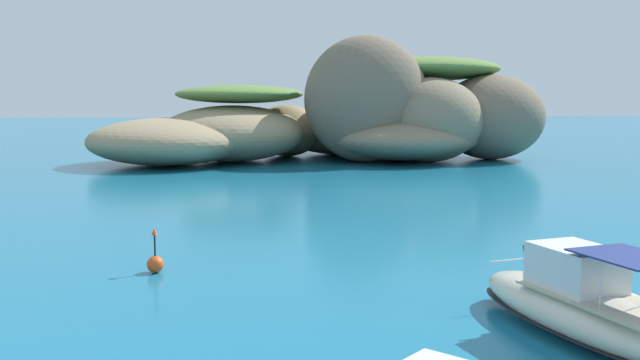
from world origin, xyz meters
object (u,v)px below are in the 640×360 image
object	(u,v)px
islet_small	(220,132)
motorboat_cream	(584,308)
channel_buoy	(155,263)
islet_large	(402,115)

from	to	relation	value
islet_small	motorboat_cream	size ratio (longest dim) A/B	3.14
channel_buoy	islet_small	bearing A→B (deg)	87.24
islet_large	motorboat_cream	size ratio (longest dim) A/B	3.40
islet_small	motorboat_cream	distance (m)	48.97
motorboat_cream	channel_buoy	distance (m)	13.37
islet_large	motorboat_cream	xyz separation A→B (m)	(-8.22, -48.97, -3.34)
islet_large	channel_buoy	size ratio (longest dim) A/B	17.71
motorboat_cream	channel_buoy	world-z (taller)	motorboat_cream
islet_large	islet_small	world-z (taller)	islet_large
islet_large	islet_small	distance (m)	17.16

